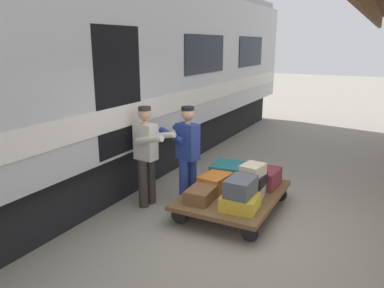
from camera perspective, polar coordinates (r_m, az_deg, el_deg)
The scene contains 14 objects.
ground_plane at distance 5.55m, azimuth 9.28°, elevation -13.99°, with size 60.00×60.00×0.00m, color gray.
train_car at distance 7.01m, azimuth -20.85°, elevation 9.07°, with size 3.02×17.60×4.00m.
luggage_cart at distance 6.18m, azimuth 6.29°, elevation -7.78°, with size 1.42×1.95×0.33m.
suitcase_yellow_case at distance 5.56m, azimuth 7.35°, elevation -8.84°, with size 0.51×0.50×0.21m, color gold.
suitcase_teal_softside at distance 6.69m, azimuth 5.50°, elevation -4.20°, with size 0.52×0.57×0.29m, color #1E666B.
suitcase_orange_carryall at distance 6.23m, azimuth 3.59°, elevation -5.81°, with size 0.39×0.55×0.25m, color #CC6B23.
suitcase_brown_leather at distance 5.79m, azimuth 1.38°, elevation -7.74°, with size 0.37×0.52×0.20m, color brown.
suitcase_burgundy_valise at distance 6.49m, azimuth 10.73°, elevation -5.01°, with size 0.51×0.57×0.29m, color maroon.
suitcase_gray_aluminum at distance 6.03m, azimuth 9.17°, elevation -7.03°, with size 0.37×0.60×0.19m, color #9EA0A5.
suitcase_slate_roller at distance 5.49m, azimuth 7.47°, elevation -6.51°, with size 0.36×0.52×0.26m, color #4C515B.
suitcase_black_hardshell at distance 5.97m, azimuth 9.10°, elevation -5.39°, with size 0.40×0.43×0.17m, color black.
suitcase_cream_canvas at distance 5.87m, azimuth 9.30°, elevation -3.93°, with size 0.30×0.38×0.18m, color beige.
porter_in_overalls at distance 6.21m, azimuth -0.77°, elevation -1.32°, with size 0.73×0.54×1.70m.
porter_by_door at distance 6.21m, azimuth -6.91°, elevation -1.42°, with size 0.70×0.48×1.70m.
Camera 1 is at (-1.46, 4.63, 2.69)m, focal length 34.84 mm.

